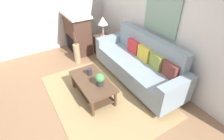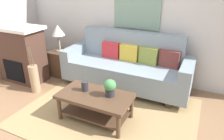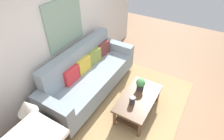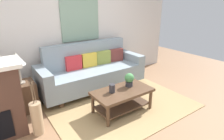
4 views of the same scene
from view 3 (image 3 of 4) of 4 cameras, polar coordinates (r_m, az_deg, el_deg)
ground_plane at (r=3.91m, az=12.22°, el=-13.04°), size 9.43×9.43×0.00m
wall_back at (r=3.88m, az=-13.92°, el=11.95°), size 5.43×0.10×2.70m
area_rug at (r=4.01m, az=5.48°, el=-10.37°), size 2.71×2.09×0.01m
couch at (r=4.02m, az=-7.11°, el=-1.88°), size 2.45×0.84×1.08m
throw_pillow_crimson at (r=3.70m, az=-12.51°, el=-1.63°), size 0.36×0.12×0.32m
throw_pillow_mustard at (r=3.93m, az=-8.85°, el=1.49°), size 0.36×0.13×0.32m
throw_pillow_olive at (r=4.18m, az=-5.60°, el=4.26°), size 0.37×0.17×0.32m
throw_pillow_maroon at (r=4.44m, az=-2.70°, el=6.70°), size 0.37×0.16×0.32m
coffee_table at (r=3.65m, az=8.11°, el=-9.58°), size 1.10×0.60×0.43m
tabletop_vase at (r=3.39m, az=6.30°, el=-9.33°), size 0.11×0.11×0.15m
potted_plant_tabletop at (r=3.63m, az=8.86°, el=-4.29°), size 0.18×0.18×0.26m
side_table at (r=3.41m, az=-21.64°, el=-18.68°), size 0.44×0.44×0.56m
table_lamp at (r=2.88m, az=-24.94°, el=-10.65°), size 0.28×0.28×0.57m
framed_painting at (r=3.70m, az=-14.47°, el=13.91°), size 0.94×0.03×0.92m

